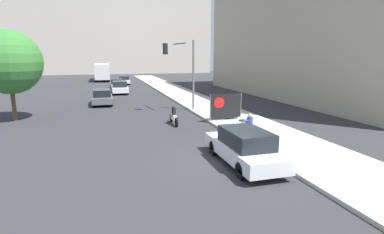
% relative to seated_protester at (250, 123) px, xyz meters
% --- Properties ---
extents(ground_plane, '(160.00, 160.00, 0.00)m').
position_rel_seated_protester_xyz_m(ground_plane, '(-2.40, -3.33, -0.79)').
color(ground_plane, '#303033').
extents(sidewalk_curb, '(4.18, 90.00, 0.16)m').
position_rel_seated_protester_xyz_m(sidewalk_curb, '(1.13, 11.67, -0.71)').
color(sidewalk_curb, '#B7B2A8').
rests_on(sidewalk_curb, ground_plane).
extents(building_backdrop_far, '(52.00, 12.00, 22.85)m').
position_rel_seated_protester_xyz_m(building_backdrop_far, '(-4.40, 72.85, 10.64)').
color(building_backdrop_far, '#BCB2A3').
rests_on(building_backdrop_far, ground_plane).
extents(building_backdrop_right, '(10.00, 32.00, 17.23)m').
position_rel_seated_protester_xyz_m(building_backdrop_right, '(14.02, 14.28, 7.82)').
color(building_backdrop_right, tan).
rests_on(building_backdrop_right, ground_plane).
extents(seated_protester, '(0.96, 0.77, 1.18)m').
position_rel_seated_protester_xyz_m(seated_protester, '(0.00, 0.00, 0.00)').
color(seated_protester, '#474C56').
rests_on(seated_protester, sidewalk_curb).
extents(pedestrian_behind, '(0.34, 0.34, 1.64)m').
position_rel_seated_protester_xyz_m(pedestrian_behind, '(0.48, 4.31, 0.20)').
color(pedestrian_behind, black).
rests_on(pedestrian_behind, sidewalk_curb).
extents(protest_banner, '(2.30, 0.06, 1.80)m').
position_rel_seated_protester_xyz_m(protest_banner, '(0.24, 4.10, 0.32)').
color(protest_banner, slate).
rests_on(protest_banner, sidewalk_curb).
extents(traffic_light_pole, '(2.62, 2.39, 5.58)m').
position_rel_seated_protester_xyz_m(traffic_light_pole, '(-1.49, 8.90, 3.11)').
color(traffic_light_pole, slate).
rests_on(traffic_light_pole, sidewalk_curb).
extents(parked_car_curbside, '(1.78, 4.67, 1.49)m').
position_rel_seated_protester_xyz_m(parked_car_curbside, '(-2.20, -3.79, -0.05)').
color(parked_car_curbside, white).
rests_on(parked_car_curbside, ground_plane).
extents(car_on_road_nearest, '(1.79, 4.59, 1.43)m').
position_rel_seated_protester_xyz_m(car_on_road_nearest, '(-7.88, 14.65, -0.07)').
color(car_on_road_nearest, '#565B60').
rests_on(car_on_road_nearest, ground_plane).
extents(car_on_road_midblock, '(1.86, 4.59, 1.53)m').
position_rel_seated_protester_xyz_m(car_on_road_midblock, '(-5.85, 23.01, -0.03)').
color(car_on_road_midblock, white).
rests_on(car_on_road_midblock, ground_plane).
extents(car_on_road_distant, '(1.74, 4.27, 1.38)m').
position_rel_seated_protester_xyz_m(car_on_road_distant, '(-5.95, 29.12, -0.10)').
color(car_on_road_distant, '#565B60').
rests_on(car_on_road_distant, ground_plane).
extents(car_on_road_far_lane, '(1.77, 4.39, 1.36)m').
position_rel_seated_protester_xyz_m(car_on_road_far_lane, '(-4.51, 36.05, -0.10)').
color(car_on_road_far_lane, white).
rests_on(car_on_road_far_lane, ground_plane).
extents(city_bus_on_road, '(2.56, 10.14, 3.15)m').
position_rel_seated_protester_xyz_m(city_bus_on_road, '(-7.92, 45.27, 1.02)').
color(city_bus_on_road, silver).
rests_on(city_bus_on_road, ground_plane).
extents(motorcycle_on_road, '(0.28, 2.14, 1.25)m').
position_rel_seated_protester_xyz_m(motorcycle_on_road, '(-3.33, 4.37, -0.25)').
color(motorcycle_on_road, silver).
rests_on(motorcycle_on_road, ground_plane).
extents(street_tree_near_curb, '(4.34, 4.34, 6.22)m').
position_rel_seated_protester_xyz_m(street_tree_near_curb, '(-13.78, 8.71, 3.25)').
color(street_tree_near_curb, brown).
rests_on(street_tree_near_curb, ground_plane).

